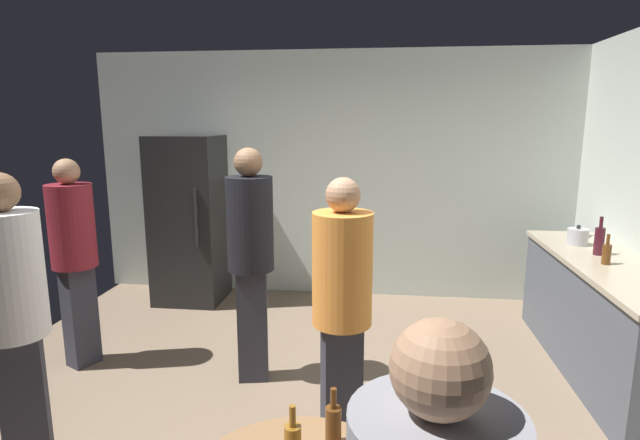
{
  "coord_description": "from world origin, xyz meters",
  "views": [
    {
      "loc": [
        0.54,
        -2.94,
        1.95
      ],
      "look_at": [
        0.09,
        0.78,
        1.21
      ],
      "focal_mm": 28.29,
      "sensor_mm": 36.0,
      "label": 1
    }
  ],
  "objects_px": {
    "person_in_maroon_shirt": "(74,247)",
    "person_in_white_shirt": "(13,307)",
    "kettle": "(578,237)",
    "beer_bottle_on_counter": "(607,253)",
    "refrigerator": "(189,220)",
    "wine_bottle_on_counter": "(599,240)",
    "beer_bottle_brown": "(333,424)",
    "person_in_orange_shirt": "(342,298)",
    "person_in_black_shirt": "(251,247)"
  },
  "relations": [
    {
      "from": "beer_bottle_on_counter",
      "to": "person_in_orange_shirt",
      "type": "bearing_deg",
      "value": -148.7
    },
    {
      "from": "wine_bottle_on_counter",
      "to": "person_in_white_shirt",
      "type": "bearing_deg",
      "value": -152.96
    },
    {
      "from": "beer_bottle_on_counter",
      "to": "beer_bottle_brown",
      "type": "height_order",
      "value": "beer_bottle_on_counter"
    },
    {
      "from": "refrigerator",
      "to": "beer_bottle_brown",
      "type": "xyz_separation_m",
      "value": [
        1.89,
        -3.42,
        -0.08
      ]
    },
    {
      "from": "refrigerator",
      "to": "wine_bottle_on_counter",
      "type": "distance_m",
      "value": 3.92
    },
    {
      "from": "refrigerator",
      "to": "person_in_black_shirt",
      "type": "relative_size",
      "value": 1.02
    },
    {
      "from": "refrigerator",
      "to": "kettle",
      "type": "relative_size",
      "value": 7.38
    },
    {
      "from": "wine_bottle_on_counter",
      "to": "person_in_black_shirt",
      "type": "xyz_separation_m",
      "value": [
        -2.67,
        -0.63,
        0.02
      ]
    },
    {
      "from": "refrigerator",
      "to": "person_in_orange_shirt",
      "type": "distance_m",
      "value": 3.06
    },
    {
      "from": "beer_bottle_brown",
      "to": "person_in_maroon_shirt",
      "type": "xyz_separation_m",
      "value": [
        -2.22,
        1.85,
        0.16
      ]
    },
    {
      "from": "person_in_black_shirt",
      "to": "person_in_maroon_shirt",
      "type": "bearing_deg",
      "value": -103.97
    },
    {
      "from": "beer_bottle_brown",
      "to": "refrigerator",
      "type": "bearing_deg",
      "value": 118.96
    },
    {
      "from": "person_in_white_shirt",
      "to": "person_in_black_shirt",
      "type": "height_order",
      "value": "person_in_black_shirt"
    },
    {
      "from": "refrigerator",
      "to": "person_in_white_shirt",
      "type": "distance_m",
      "value": 2.87
    },
    {
      "from": "beer_bottle_on_counter",
      "to": "beer_bottle_brown",
      "type": "xyz_separation_m",
      "value": [
        -1.83,
        -2.13,
        -0.17
      ]
    },
    {
      "from": "refrigerator",
      "to": "beer_bottle_on_counter",
      "type": "height_order",
      "value": "refrigerator"
    },
    {
      "from": "person_in_maroon_shirt",
      "to": "person_in_white_shirt",
      "type": "height_order",
      "value": "person_in_white_shirt"
    },
    {
      "from": "kettle",
      "to": "beer_bottle_on_counter",
      "type": "relative_size",
      "value": 1.06
    },
    {
      "from": "wine_bottle_on_counter",
      "to": "person_in_orange_shirt",
      "type": "distance_m",
      "value": 2.41
    },
    {
      "from": "wine_bottle_on_counter",
      "to": "beer_bottle_brown",
      "type": "height_order",
      "value": "wine_bottle_on_counter"
    },
    {
      "from": "person_in_orange_shirt",
      "to": "refrigerator",
      "type": "bearing_deg",
      "value": -160.02
    },
    {
      "from": "wine_bottle_on_counter",
      "to": "person_in_black_shirt",
      "type": "bearing_deg",
      "value": -166.69
    },
    {
      "from": "refrigerator",
      "to": "person_in_white_shirt",
      "type": "relative_size",
      "value": 1.06
    },
    {
      "from": "person_in_white_shirt",
      "to": "person_in_maroon_shirt",
      "type": "bearing_deg",
      "value": 170.14
    },
    {
      "from": "refrigerator",
      "to": "person_in_white_shirt",
      "type": "bearing_deg",
      "value": -86.84
    },
    {
      "from": "wine_bottle_on_counter",
      "to": "beer_bottle_brown",
      "type": "xyz_separation_m",
      "value": [
        -1.89,
        -2.41,
        -0.2
      ]
    },
    {
      "from": "beer_bottle_brown",
      "to": "person_in_white_shirt",
      "type": "bearing_deg",
      "value": 162.09
    },
    {
      "from": "beer_bottle_on_counter",
      "to": "refrigerator",
      "type": "bearing_deg",
      "value": 160.88
    },
    {
      "from": "refrigerator",
      "to": "wine_bottle_on_counter",
      "type": "height_order",
      "value": "refrigerator"
    },
    {
      "from": "person_in_maroon_shirt",
      "to": "person_in_white_shirt",
      "type": "xyz_separation_m",
      "value": [
        0.48,
        -1.29,
        0.02
      ]
    },
    {
      "from": "beer_bottle_brown",
      "to": "kettle",
      "type": "bearing_deg",
      "value": 55.94
    },
    {
      "from": "beer_bottle_on_counter",
      "to": "person_in_white_shirt",
      "type": "xyz_separation_m",
      "value": [
        -3.57,
        -1.57,
        0.01
      ]
    },
    {
      "from": "kettle",
      "to": "beer_bottle_brown",
      "type": "bearing_deg",
      "value": -124.06
    },
    {
      "from": "person_in_maroon_shirt",
      "to": "person_in_black_shirt",
      "type": "height_order",
      "value": "person_in_black_shirt"
    },
    {
      "from": "refrigerator",
      "to": "wine_bottle_on_counter",
      "type": "bearing_deg",
      "value": -14.93
    },
    {
      "from": "wine_bottle_on_counter",
      "to": "person_in_maroon_shirt",
      "type": "bearing_deg",
      "value": -172.16
    },
    {
      "from": "wine_bottle_on_counter",
      "to": "beer_bottle_on_counter",
      "type": "xyz_separation_m",
      "value": [
        -0.06,
        -0.28,
        -0.03
      ]
    },
    {
      "from": "person_in_maroon_shirt",
      "to": "person_in_black_shirt",
      "type": "distance_m",
      "value": 1.44
    },
    {
      "from": "person_in_maroon_shirt",
      "to": "person_in_orange_shirt",
      "type": "xyz_separation_m",
      "value": [
        2.17,
        -0.86,
        -0.01
      ]
    },
    {
      "from": "kettle",
      "to": "beer_bottle_on_counter",
      "type": "distance_m",
      "value": 0.61
    },
    {
      "from": "refrigerator",
      "to": "kettle",
      "type": "xyz_separation_m",
      "value": [
        3.75,
        -0.68,
        0.07
      ]
    },
    {
      "from": "beer_bottle_on_counter",
      "to": "beer_bottle_brown",
      "type": "relative_size",
      "value": 1.0
    },
    {
      "from": "kettle",
      "to": "person_in_maroon_shirt",
      "type": "xyz_separation_m",
      "value": [
        -4.07,
        -0.9,
        0.01
      ]
    },
    {
      "from": "wine_bottle_on_counter",
      "to": "refrigerator",
      "type": "bearing_deg",
      "value": 165.07
    },
    {
      "from": "wine_bottle_on_counter",
      "to": "person_in_orange_shirt",
      "type": "relative_size",
      "value": 0.19
    },
    {
      "from": "person_in_maroon_shirt",
      "to": "person_in_white_shirt",
      "type": "bearing_deg",
      "value": -41.72
    },
    {
      "from": "person_in_black_shirt",
      "to": "refrigerator",
      "type": "bearing_deg",
      "value": -157.2
    },
    {
      "from": "person_in_white_shirt",
      "to": "person_in_orange_shirt",
      "type": "bearing_deg",
      "value": 73.71
    },
    {
      "from": "beer_bottle_brown",
      "to": "person_in_white_shirt",
      "type": "xyz_separation_m",
      "value": [
        -1.74,
        0.56,
        0.18
      ]
    },
    {
      "from": "wine_bottle_on_counter",
      "to": "person_in_maroon_shirt",
      "type": "height_order",
      "value": "person_in_maroon_shirt"
    }
  ]
}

